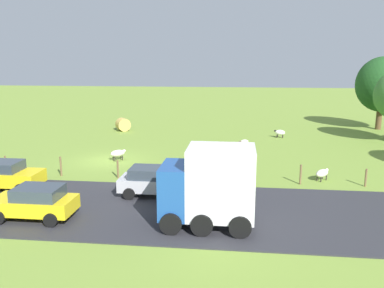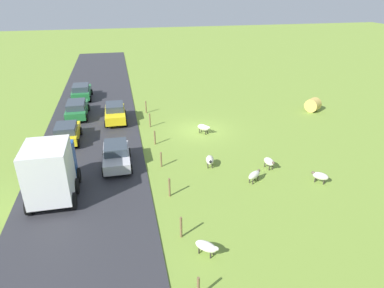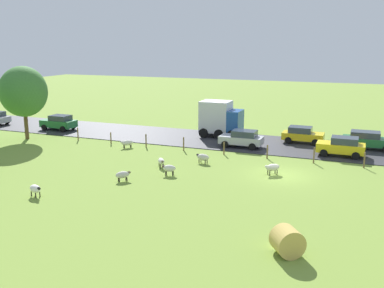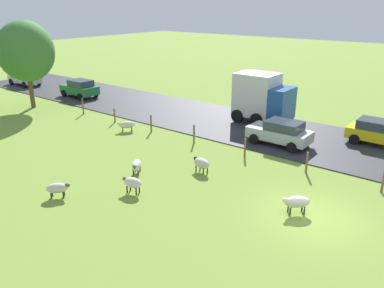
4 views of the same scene
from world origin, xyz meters
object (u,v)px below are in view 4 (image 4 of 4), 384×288
Objects in this scene: sheep_3 at (202,163)px; tree_3 at (26,51)px; sheep_5 at (133,183)px; sheep_4 at (127,125)px; car_3 at (379,132)px; car_5 at (280,132)px; truck_0 at (262,97)px; sheep_2 at (297,202)px; car_4 at (25,78)px; car_2 at (80,88)px; sheep_6 at (136,165)px; sheep_0 at (57,188)px.

tree_3 is at bearing 84.05° from sheep_3.
sheep_4 is at bearing 48.36° from sheep_5.
sheep_5 is at bearing 152.01° from car_3.
car_5 reaches higher than sheep_4.
sheep_5 is 14.16m from truck_0.
car_3 reaches higher than sheep_5.
sheep_2 is 35.49m from car_4.
car_2 is (-3.23, 17.64, -1.03)m from truck_0.
car_5 is at bearing 128.02° from car_3.
car_5 is at bearing -91.29° from car_2.
truck_0 is at bearing -65.64° from tree_3.
sheep_2 is at bearing -145.40° from truck_0.
sheep_3 is 20.67m from car_2.
car_4 is at bearing 97.20° from truck_0.
tree_3 is at bearing 71.97° from sheep_5.
sheep_6 is 27.72m from car_4.
truck_0 is 17.96m from car_2.
sheep_0 is at bearing 166.40° from sheep_6.
car_5 is at bearing 30.35° from sheep_2.
sheep_5 reaches higher than sheep_3.
car_4 is (7.71, 34.64, 0.32)m from sheep_2.
sheep_3 is at bearing 148.05° from car_3.
sheep_0 is at bearing -117.52° from car_4.
sheep_6 is at bearing 40.74° from sheep_5.
sheep_5 is at bearing -111.10° from car_4.
tree_3 is 1.90× the size of car_2.
tree_3 reaches higher than car_2.
truck_0 reaches higher than car_4.
sheep_3 reaches higher than sheep_4.
truck_0 is 1.02× the size of car_4.
sheep_5 is 0.28× the size of car_2.
sheep_0 is 0.88× the size of sheep_3.
sheep_5 is at bearing -120.63° from car_2.
tree_3 is 11.00m from car_4.
car_3 reaches higher than sheep_0.
sheep_3 is 0.29× the size of truck_0.
sheep_5 is 19.90m from tree_3.
car_4 is (4.29, 20.48, 0.39)m from sheep_4.
sheep_3 is at bearing -106.14° from sheep_4.
sheep_2 is at bearing -60.05° from sheep_0.
tree_3 reaches higher than sheep_4.
sheep_0 is 16.70m from truck_0.
sheep_5 is (2.47, -2.44, 0.06)m from sheep_0.
car_2 is (7.89, 25.31, 0.36)m from sheep_2.
car_2 is (6.88, 19.49, 0.40)m from sheep_3.
car_2 is at bearing -88.89° from car_4.
sheep_5 is at bearing -139.26° from sheep_6.
sheep_2 reaches higher than sheep_3.
sheep_6 is 18.10m from tree_3.
sheep_0 is 0.27× the size of car_3.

